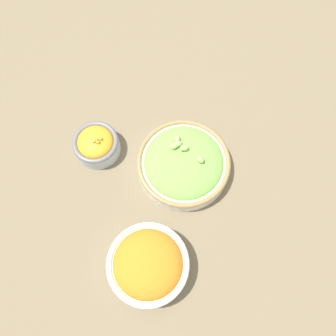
{
  "coord_description": "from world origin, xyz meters",
  "views": [
    {
      "loc": [
        0.23,
        -0.12,
        0.75
      ],
      "look_at": [
        0.0,
        0.0,
        0.03
      ],
      "focal_mm": 35.0,
      "sensor_mm": 36.0,
      "label": 1
    }
  ],
  "objects": [
    {
      "name": "ground_plane",
      "position": [
        0.0,
        0.0,
        0.0
      ],
      "size": [
        3.0,
        3.0,
        0.0
      ],
      "primitive_type": "plane",
      "color": "#75664C"
    },
    {
      "name": "bowl_squash",
      "position": [
        -0.14,
        -0.12,
        0.03
      ],
      "size": [
        0.11,
        0.11,
        0.07
      ],
      "color": "#B2C1CC",
      "rests_on": "ground_plane"
    },
    {
      "name": "bowl_lettuce",
      "position": [
        0.01,
        0.04,
        0.03
      ],
      "size": [
        0.22,
        0.22,
        0.07
      ],
      "color": "white",
      "rests_on": "ground_plane"
    },
    {
      "name": "bowl_carrots",
      "position": [
        0.17,
        -0.14,
        0.04
      ],
      "size": [
        0.17,
        0.17,
        0.08
      ],
      "color": "silver",
      "rests_on": "ground_plane"
    }
  ]
}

